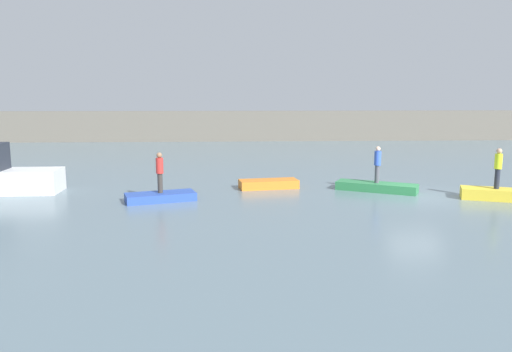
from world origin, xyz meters
The scene contains 9 objects.
ground_plane centered at (0.00, 0.00, 0.00)m, with size 120.00×120.00×0.00m, color slate.
embankment_wall centered at (0.00, 28.49, 1.51)m, with size 80.00×1.20×3.01m, color #666056.
rowboat_blue centered at (-11.63, -0.21, 0.18)m, with size 3.02×1.20×0.36m, color #2B4CAD.
rowboat_orange centered at (-6.63, 2.57, 0.21)m, with size 2.91×1.10×0.43m, color orange.
rowboat_green centered at (-1.44, 1.54, 0.20)m, with size 3.84×1.10×0.41m, color #2D7F47.
rowboat_yellow centered at (3.31, -0.72, 0.25)m, with size 2.92×1.09×0.50m, color gold.
person_blue_shirt centered at (-1.44, 1.54, 1.40)m, with size 0.32×0.32×1.77m.
person_red_shirt centered at (-11.63, -0.21, 1.36)m, with size 0.32×0.32×1.79m.
person_hiviz_shirt centered at (3.31, -0.72, 1.51)m, with size 0.32×0.32×1.81m.
Camera 1 is at (-8.55, -22.01, 4.65)m, focal length 35.07 mm.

